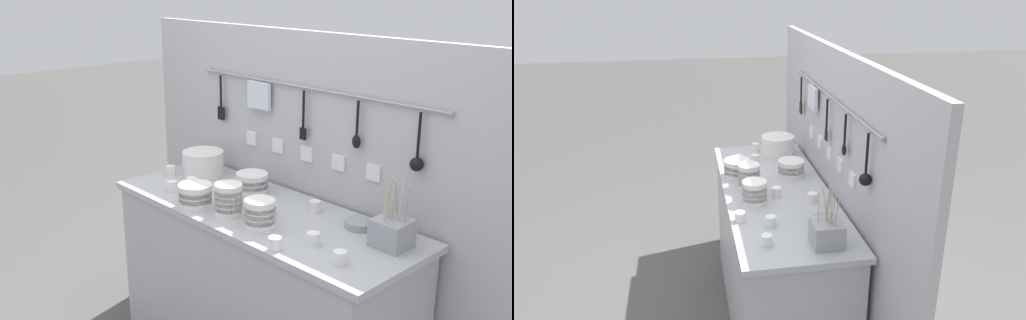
# 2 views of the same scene
# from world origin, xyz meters

# --- Properties ---
(counter) EXTENTS (1.53, 0.57, 0.86)m
(counter) POSITION_xyz_m (0.00, 0.00, 0.43)
(counter) COLOR #ADAFB5
(counter) RESTS_ON ground
(back_wall) EXTENTS (2.33, 0.09, 1.63)m
(back_wall) POSITION_xyz_m (-0.00, 0.32, 0.82)
(back_wall) COLOR #B2B2B7
(back_wall) RESTS_ON ground
(bowl_stack_tall_left) EXTENTS (0.13, 0.13, 0.12)m
(bowl_stack_tall_left) POSITION_xyz_m (0.14, -0.14, 0.92)
(bowl_stack_tall_left) COLOR white
(bowl_stack_tall_left) RESTS_ON counter
(bowl_stack_wide_centre) EXTENTS (0.15, 0.15, 0.10)m
(bowl_stack_wide_centre) POSITION_xyz_m (-0.23, -0.19, 0.91)
(bowl_stack_wide_centre) COLOR white
(bowl_stack_wide_centre) RESTS_ON counter
(bowl_stack_short_front) EXTENTS (0.15, 0.15, 0.09)m
(bowl_stack_short_front) POSITION_xyz_m (-0.20, 0.13, 0.91)
(bowl_stack_short_front) COLOR white
(bowl_stack_short_front) RESTS_ON counter
(bowl_stack_back_corner) EXTENTS (0.12, 0.12, 0.14)m
(bowl_stack_back_corner) POSITION_xyz_m (-0.05, -0.14, 0.93)
(bowl_stack_back_corner) COLOR white
(bowl_stack_back_corner) RESTS_ON counter
(plate_stack) EXTENTS (0.22, 0.22, 0.13)m
(plate_stack) POSITION_xyz_m (-0.56, 0.12, 0.92)
(plate_stack) COLOR white
(plate_stack) RESTS_ON counter
(steel_mixing_bowl) EXTENTS (0.12, 0.12, 0.03)m
(steel_mixing_bowl) POSITION_xyz_m (0.42, 0.16, 0.88)
(steel_mixing_bowl) COLOR #93969E
(steel_mixing_bowl) RESTS_ON counter
(cutlery_caddy) EXTENTS (0.13, 0.13, 0.27)m
(cutlery_caddy) POSITION_xyz_m (0.62, 0.11, 0.92)
(cutlery_caddy) COLOR #93969E
(cutlery_caddy) RESTS_ON counter
(cup_centre) EXTENTS (0.05, 0.05, 0.05)m
(cup_centre) POSITION_xyz_m (0.18, 0.16, 0.88)
(cup_centre) COLOR white
(cup_centre) RESTS_ON counter
(cup_back_left) EXTENTS (0.05, 0.05, 0.05)m
(cup_back_left) POSITION_xyz_m (-0.67, -0.02, 0.88)
(cup_back_left) COLOR white
(cup_back_left) RESTS_ON counter
(cup_edge_near) EXTENTS (0.05, 0.05, 0.05)m
(cup_edge_near) POSITION_xyz_m (-0.44, -0.05, 0.88)
(cup_edge_near) COLOR white
(cup_edge_near) RESTS_ON counter
(cup_by_caddy) EXTENTS (0.05, 0.05, 0.05)m
(cup_by_caddy) POSITION_xyz_m (0.05, -0.09, 0.88)
(cup_by_caddy) COLOR white
(cup_by_caddy) RESTS_ON counter
(cup_front_right) EXTENTS (0.05, 0.05, 0.05)m
(cup_front_right) POSITION_xyz_m (0.33, -0.24, 0.88)
(cup_front_right) COLOR white
(cup_front_right) RESTS_ON counter
(cup_edge_far) EXTENTS (0.05, 0.05, 0.05)m
(cup_edge_far) POSITION_xyz_m (0.58, -0.15, 0.88)
(cup_edge_far) COLOR white
(cup_edge_far) RESTS_ON counter
(cup_beside_plates) EXTENTS (0.05, 0.05, 0.05)m
(cup_beside_plates) POSITION_xyz_m (0.40, -0.10, 0.88)
(cup_beside_plates) COLOR white
(cup_beside_plates) RESTS_ON counter
(cup_front_left) EXTENTS (0.05, 0.05, 0.05)m
(cup_front_left) POSITION_xyz_m (-0.47, -0.15, 0.88)
(cup_front_left) COLOR white
(cup_front_left) RESTS_ON counter
(cup_mid_row) EXTENTS (0.05, 0.05, 0.05)m
(cup_mid_row) POSITION_xyz_m (0.08, -0.01, 0.88)
(cup_mid_row) COLOR white
(cup_mid_row) RESTS_ON counter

